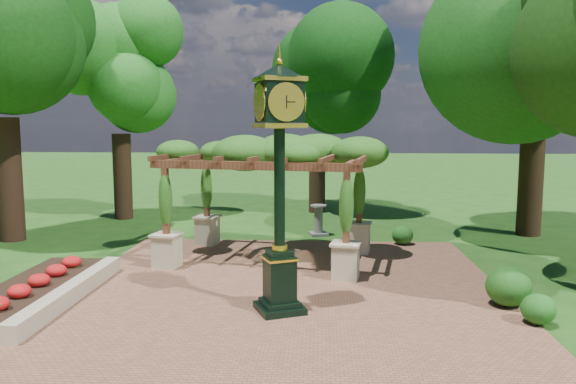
{
  "coord_description": "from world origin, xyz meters",
  "views": [
    {
      "loc": [
        0.8,
        -10.99,
        3.89
      ],
      "look_at": [
        0.0,
        2.5,
        2.2
      ],
      "focal_mm": 35.0,
      "sensor_mm": 36.0,
      "label": 1
    }
  ],
  "objects": [
    {
      "name": "ground",
      "position": [
        0.0,
        0.0,
        0.0
      ],
      "size": [
        120.0,
        120.0,
        0.0
      ],
      "primitive_type": "plane",
      "color": "#1E4714",
      "rests_on": "ground"
    },
    {
      "name": "brick_plaza",
      "position": [
        0.0,
        1.0,
        0.02
      ],
      "size": [
        10.0,
        12.0,
        0.04
      ],
      "primitive_type": "cube",
      "color": "brown",
      "rests_on": "ground"
    },
    {
      "name": "border_wall",
      "position": [
        -4.6,
        0.5,
        0.2
      ],
      "size": [
        0.35,
        5.0,
        0.4
      ],
      "primitive_type": "cube",
      "color": "#C6B793",
      "rests_on": "ground"
    },
    {
      "name": "flower_bed",
      "position": [
        -5.5,
        0.5,
        0.18
      ],
      "size": [
        1.5,
        5.0,
        0.36
      ],
      "primitive_type": "cube",
      "color": "red",
      "rests_on": "ground"
    },
    {
      "name": "pedestal_clock",
      "position": [
        -0.02,
        0.07,
        3.04
      ],
      "size": [
        1.32,
        1.32,
        5.08
      ],
      "rotation": [
        0.0,
        0.0,
        0.41
      ],
      "color": "black",
      "rests_on": "brick_plaza"
    },
    {
      "name": "pergola",
      "position": [
        -0.68,
        4.4,
        2.87
      ],
      "size": [
        6.07,
        4.39,
        3.49
      ],
      "rotation": [
        0.0,
        0.0,
        -0.18
      ],
      "color": "beige",
      "rests_on": "brick_plaza"
    },
    {
      "name": "sundial",
      "position": [
        0.72,
        8.04,
        0.47
      ],
      "size": [
        0.72,
        0.72,
        1.07
      ],
      "rotation": [
        0.0,
        0.0,
        0.26
      ],
      "color": "gray",
      "rests_on": "ground"
    },
    {
      "name": "shrub_front",
      "position": [
        4.97,
        -0.36,
        0.33
      ],
      "size": [
        0.82,
        0.82,
        0.59
      ],
      "primitive_type": "ellipsoid",
      "rotation": [
        0.0,
        0.0,
        -0.32
      ],
      "color": "#1E5919",
      "rests_on": "brick_plaza"
    },
    {
      "name": "shrub_mid",
      "position": [
        4.75,
        0.7,
        0.46
      ],
      "size": [
        1.17,
        1.17,
        0.84
      ],
      "primitive_type": "ellipsoid",
      "rotation": [
        0.0,
        0.0,
        -0.29
      ],
      "color": "#1D5217",
      "rests_on": "brick_plaza"
    },
    {
      "name": "shrub_back",
      "position": [
        3.39,
        6.62,
        0.34
      ],
      "size": [
        0.71,
        0.71,
        0.6
      ],
      "primitive_type": "ellipsoid",
      "rotation": [
        0.0,
        0.0,
        0.06
      ],
      "color": "#205C1A",
      "rests_on": "brick_plaza"
    },
    {
      "name": "tree_west_far",
      "position": [
        -7.19,
        11.05,
        6.02
      ],
      "size": [
        3.68,
        3.68,
        8.83
      ],
      "color": "#321F13",
      "rests_on": "ground"
    },
    {
      "name": "tree_north",
      "position": [
        0.63,
        13.16,
        5.28
      ],
      "size": [
        4.02,
        4.02,
        7.72
      ],
      "color": "#332014",
      "rests_on": "ground"
    },
    {
      "name": "tree_east_far",
      "position": [
        7.99,
        8.59,
        7.59
      ],
      "size": [
        5.7,
        5.7,
        11.05
      ],
      "color": "#322013",
      "rests_on": "ground"
    }
  ]
}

